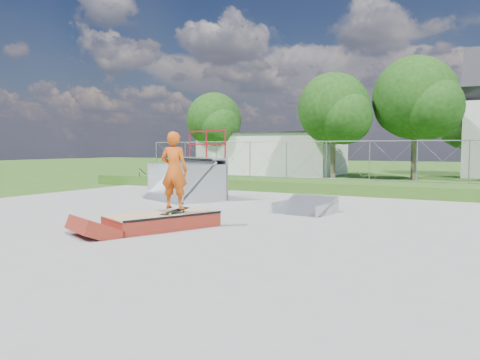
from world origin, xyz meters
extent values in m
plane|color=#2A5819|center=(0.00, 0.00, 0.00)|extent=(120.00, 120.00, 0.00)
cube|color=#969794|center=(0.00, 0.00, 0.02)|extent=(20.00, 16.00, 0.04)
cube|color=#2A5819|center=(0.00, 9.50, 0.25)|extent=(24.00, 3.00, 0.50)
cube|color=maroon|center=(-0.20, -1.54, 0.18)|extent=(2.19, 2.89, 0.36)
cube|color=tan|center=(-0.20, -1.54, 0.38)|extent=(2.21, 2.91, 0.03)
cube|color=black|center=(0.06, -1.40, 0.43)|extent=(0.37, 0.82, 0.13)
imported|color=#D25112|center=(0.06, -1.40, 1.37)|extent=(0.76, 0.58, 1.88)
cube|color=white|center=(-8.00, 22.00, 1.50)|extent=(10.00, 6.00, 3.00)
cylinder|color=brown|center=(-2.00, 18.00, 1.22)|extent=(0.30, 0.30, 2.45)
sphere|color=#183C10|center=(-2.00, 18.00, 4.41)|extent=(4.48, 4.48, 4.48)
sphere|color=#183C10|center=(-1.16, 17.44, 3.85)|extent=(3.36, 3.36, 3.36)
cylinder|color=brown|center=(2.50, 20.00, 1.40)|extent=(0.30, 0.30, 2.80)
sphere|color=#183C10|center=(2.50, 20.00, 5.04)|extent=(5.12, 5.12, 5.12)
sphere|color=#183C10|center=(3.46, 19.36, 4.40)|extent=(3.84, 3.84, 3.84)
cylinder|color=brown|center=(-12.00, 20.00, 1.14)|extent=(0.30, 0.30, 2.27)
sphere|color=#183C10|center=(-12.00, 20.00, 4.10)|extent=(4.16, 4.16, 4.16)
sphere|color=#183C10|center=(-11.22, 19.48, 3.58)|extent=(3.12, 3.12, 3.12)
cylinder|color=brown|center=(5.00, 28.00, 1.05)|extent=(0.30, 0.30, 2.10)
sphere|color=#183C10|center=(5.00, 28.00, 3.78)|extent=(3.84, 3.84, 3.84)
sphere|color=#183C10|center=(5.72, 27.52, 3.30)|extent=(2.88, 2.88, 2.88)
camera|label=1|loc=(6.87, -10.57, 2.00)|focal=35.00mm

